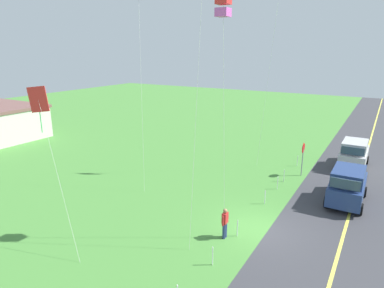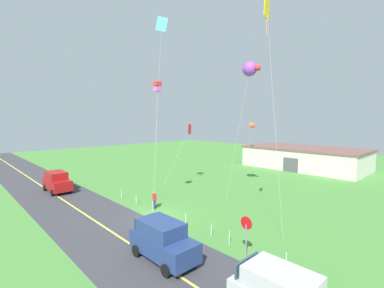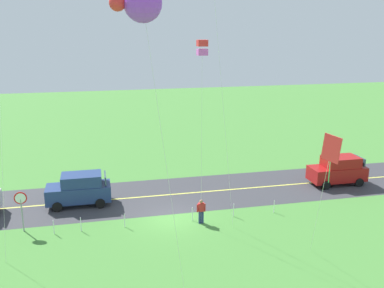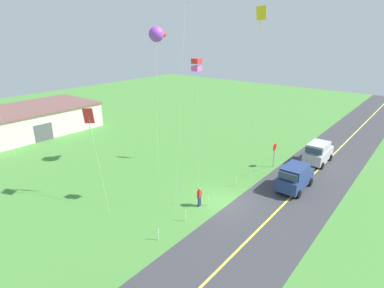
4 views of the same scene
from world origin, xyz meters
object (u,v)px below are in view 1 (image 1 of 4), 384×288
object	(u,v)px
stop_sign	(303,153)
car_suv_foreground	(347,185)
person_adult_near	(225,222)
car_parked_east_near	(354,154)
kite_blue_mid	(39,102)
kite_red_low	(223,7)

from	to	relation	value
stop_sign	car_suv_foreground	bearing A→B (deg)	-133.46
car_suv_foreground	person_adult_near	world-z (taller)	car_suv_foreground
car_suv_foreground	car_parked_east_near	xyz separation A→B (m)	(7.34, 0.33, 0.00)
kite_blue_mid	car_suv_foreground	bearing A→B (deg)	-47.88
kite_red_low	kite_blue_mid	size ratio (longest dim) A/B	1.51
car_suv_foreground	kite_red_low	size ratio (longest dim) A/B	0.39
kite_red_low	car_suv_foreground	bearing A→B (deg)	-34.74
car_suv_foreground	stop_sign	distance (m)	4.85
kite_red_low	stop_sign	bearing A→B (deg)	-8.99
car_suv_foreground	person_adult_near	xyz separation A→B (m)	(-7.59, 4.77, -0.29)
car_parked_east_near	kite_blue_mid	world-z (taller)	kite_blue_mid
car_suv_foreground	person_adult_near	distance (m)	8.97
car_suv_foreground	car_parked_east_near	distance (m)	7.35
kite_red_low	person_adult_near	bearing A→B (deg)	-103.12
car_suv_foreground	kite_red_low	xyz separation A→B (m)	(-7.49, 5.19, 9.80)
stop_sign	person_adult_near	xyz separation A→B (m)	(-10.89, 1.29, -0.94)
car_suv_foreground	kite_blue_mid	world-z (taller)	kite_blue_mid
stop_sign	kite_blue_mid	bearing A→B (deg)	148.01
stop_sign	person_adult_near	size ratio (longest dim) A/B	1.60
car_parked_east_near	kite_red_low	size ratio (longest dim) A/B	0.39
car_parked_east_near	stop_sign	world-z (taller)	stop_sign
person_adult_near	kite_blue_mid	distance (m)	10.70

